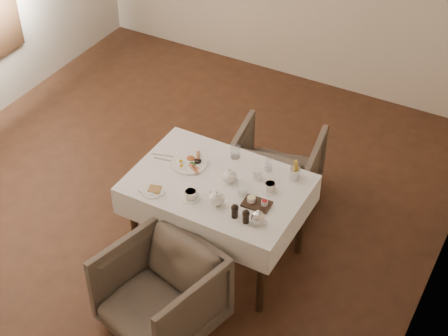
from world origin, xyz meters
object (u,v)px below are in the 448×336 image
at_px(table, 218,194).
at_px(breakfast_plate, 190,162).
at_px(armchair_far, 276,168).
at_px(teapot_centre, 229,175).
at_px(armchair_near, 161,293).

height_order(table, breakfast_plate, breakfast_plate).
bearing_deg(armchair_far, breakfast_plate, 53.57).
distance_m(breakfast_plate, teapot_centre, 0.37).
bearing_deg(table, armchair_near, -90.77).
distance_m(armchair_near, teapot_centre, 0.97).
distance_m(armchair_near, breakfast_plate, 1.02).
bearing_deg(armchair_near, table, 103.65).
xyz_separation_m(table, armchair_far, (0.10, 0.84, -0.31)).
xyz_separation_m(armchair_near, teapot_centre, (0.08, 0.84, 0.48)).
xyz_separation_m(armchair_near, armchair_far, (0.11, 1.63, -0.01)).
distance_m(table, breakfast_plate, 0.33).
relative_size(armchair_far, teapot_centre, 4.90).
relative_size(table, armchair_near, 1.74).
relative_size(breakfast_plate, teapot_centre, 1.92).
bearing_deg(table, armchair_far, 83.53).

